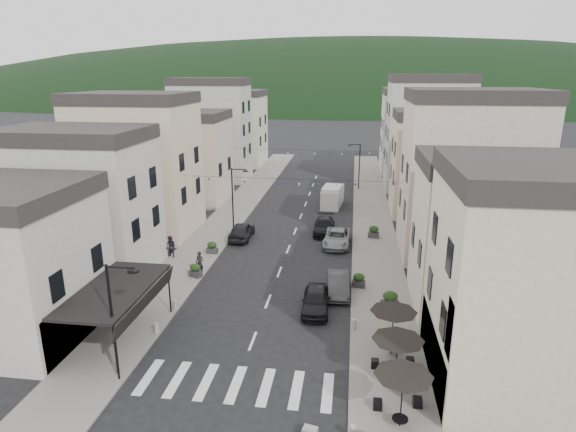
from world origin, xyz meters
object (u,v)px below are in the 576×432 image
parked_car_c (337,238)px  parked_car_e (242,231)px  pedestrian_b (171,247)px  delivery_van (332,196)px  parked_car_a (316,300)px  pedestrian_a (200,263)px  parked_car_d (324,226)px  parked_car_b (338,284)px

parked_car_c → parked_car_e: 8.76m
pedestrian_b → delivery_van: bearing=77.9°
parked_car_a → delivery_van: size_ratio=0.81×
parked_car_a → parked_car_e: size_ratio=0.93×
delivery_van → pedestrian_a: 22.91m
parked_car_c → pedestrian_a: pedestrian_a is taller
parked_car_d → parked_car_e: parked_car_e is taller
parked_car_c → delivery_van: delivery_van is taller
parked_car_a → pedestrian_a: 10.04m
pedestrian_a → pedestrian_b: size_ratio=0.98×
parked_car_a → parked_car_c: 12.45m
parked_car_a → parked_car_b: parked_car_a is taller
parked_car_a → pedestrian_a: (-9.05, 4.34, 0.30)m
parked_car_a → delivery_van: (-0.15, 25.45, 0.46)m
parked_car_b → delivery_van: (-1.50, 22.77, 0.50)m
parked_car_c → parked_car_e: size_ratio=1.09×
parked_car_c → pedestrian_b: pedestrian_b is taller
parked_car_b → delivery_van: 22.82m
parked_car_a → pedestrian_b: pedestrian_b is taller
parked_car_c → pedestrian_a: (-9.94, -8.08, 0.33)m
pedestrian_b → pedestrian_a: bearing=-19.1°
parked_car_c → pedestrian_a: 12.81m
pedestrian_a → pedestrian_b: bearing=147.1°
parked_car_b → pedestrian_a: pedestrian_a is taller
delivery_van → pedestrian_b: delivery_van is taller
pedestrian_b → parked_car_a: bearing=-8.4°
parked_car_b → parked_car_c: 9.74m
parked_car_b → parked_car_e: 13.80m
parked_car_c → parked_car_d: 3.48m
parked_car_d → pedestrian_b: size_ratio=2.59×
parked_car_c → parked_car_e: bearing=179.0°
parked_car_d → pedestrian_a: pedestrian_a is taller
parked_car_b → pedestrian_b: (-13.80, 4.63, 0.35)m
delivery_van → pedestrian_b: bearing=-118.3°
parked_car_a → parked_car_e: (-7.85, 12.97, 0.06)m
parked_car_d → parked_car_c: bearing=-68.1°
pedestrian_b → parked_car_b: bearing=3.5°
parked_car_c → delivery_van: (-1.04, 13.03, 0.49)m
pedestrian_a → parked_car_e: bearing=90.4°
parked_car_b → parked_car_d: (-1.80, 12.94, 0.01)m
parked_car_d → parked_car_e: 7.86m
pedestrian_b → parked_car_c: bearing=43.0°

